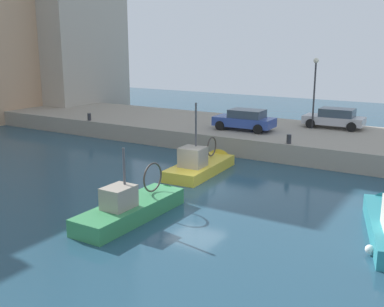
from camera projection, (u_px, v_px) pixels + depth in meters
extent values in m
plane|color=navy|center=(196.00, 190.00, 22.78)|extent=(80.00, 80.00, 0.00)
cube|color=#9E9384|center=(282.00, 138.00, 32.17)|extent=(9.00, 56.00, 1.20)
cube|color=gold|center=(200.00, 173.00, 25.72)|extent=(5.26, 2.21, 1.19)
cone|color=gold|center=(222.00, 161.00, 28.23)|extent=(1.00, 1.77, 1.72)
cube|color=#896B4C|center=(200.00, 164.00, 25.60)|extent=(5.05, 2.05, 0.08)
cube|color=gray|center=(193.00, 157.00, 24.72)|extent=(1.25, 1.33, 1.06)
cylinder|color=#4C4C51|center=(196.00, 135.00, 24.75)|extent=(0.10, 0.10, 3.43)
torus|color=#3F3833|center=(212.00, 147.00, 26.68)|extent=(1.15, 0.15, 1.14)
sphere|color=white|center=(169.00, 174.00, 24.84)|extent=(0.32, 0.32, 0.32)
sphere|color=white|center=(370.00, 249.00, 15.78)|extent=(0.32, 0.32, 0.32)
cube|color=#388951|center=(131.00, 219.00, 19.10)|extent=(5.49, 1.66, 1.37)
cone|color=#388951|center=(173.00, 198.00, 21.65)|extent=(0.91, 1.47, 1.47)
cube|color=#9E7A51|center=(131.00, 204.00, 18.95)|extent=(5.27, 1.53, 0.08)
cube|color=gray|center=(119.00, 198.00, 18.26)|extent=(1.26, 0.99, 0.90)
cylinder|color=#4C4C51|center=(124.00, 178.00, 18.40)|extent=(0.10, 0.10, 2.42)
torus|color=#3F3833|center=(153.00, 177.00, 20.04)|extent=(1.31, 0.09, 1.31)
sphere|color=white|center=(86.00, 222.00, 18.15)|extent=(0.32, 0.32, 0.32)
cube|color=#334C9E|center=(244.00, 122.00, 31.71)|extent=(1.92, 4.13, 0.61)
cube|color=#384756|center=(247.00, 114.00, 31.48)|extent=(1.65, 2.33, 0.54)
cylinder|color=black|center=(220.00, 126.00, 31.68)|extent=(0.24, 0.65, 0.64)
cylinder|color=black|center=(231.00, 122.00, 33.20)|extent=(0.24, 0.65, 0.64)
cylinder|color=black|center=(258.00, 129.00, 30.34)|extent=(0.24, 0.65, 0.64)
cylinder|color=black|center=(268.00, 125.00, 31.86)|extent=(0.24, 0.65, 0.64)
cube|color=#B7B7BC|center=(334.00, 120.00, 32.50)|extent=(1.88, 4.14, 0.55)
cube|color=#384756|center=(337.00, 112.00, 32.27)|extent=(1.61, 2.33, 0.56)
cylinder|color=black|center=(310.00, 124.00, 32.48)|extent=(0.24, 0.65, 0.64)
cylinder|color=black|center=(317.00, 120.00, 33.96)|extent=(0.24, 0.65, 0.64)
cylinder|color=black|center=(351.00, 127.00, 31.15)|extent=(0.24, 0.65, 0.64)
cylinder|color=black|center=(356.00, 123.00, 32.62)|extent=(0.24, 0.65, 0.64)
cylinder|color=#2D2D33|center=(289.00, 139.00, 27.51)|extent=(0.28, 0.28, 0.55)
cylinder|color=#2D2D33|center=(89.00, 117.00, 35.65)|extent=(0.28, 0.28, 0.55)
cylinder|color=#38383D|center=(314.00, 96.00, 31.92)|extent=(0.12, 0.12, 4.50)
sphere|color=#F2EACC|center=(316.00, 61.00, 31.36)|extent=(0.36, 0.36, 0.36)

